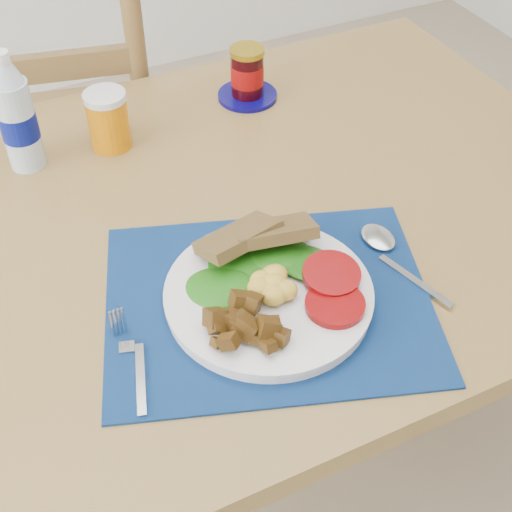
{
  "coord_description": "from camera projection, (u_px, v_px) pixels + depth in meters",
  "views": [
    {
      "loc": [
        -0.27,
        -0.6,
        1.48
      ],
      "look_at": [
        0.03,
        0.04,
        0.8
      ],
      "focal_mm": 50.0,
      "sensor_mm": 36.0,
      "label": 1
    }
  ],
  "objects": [
    {
      "name": "table",
      "position": [
        197.0,
        260.0,
        1.17
      ],
      "size": [
        1.4,
        0.9,
        0.75
      ],
      "color": "brown",
      "rests_on": "ground"
    },
    {
      "name": "spoon",
      "position": [
        388.0,
        250.0,
        1.05
      ],
      "size": [
        0.05,
        0.19,
        0.01
      ],
      "rotation": [
        0.0,
        0.0,
        0.27
      ],
      "color": "#B2B5BA",
      "rests_on": "placemat"
    },
    {
      "name": "water_bottle",
      "position": [
        17.0,
        118.0,
        1.15
      ],
      "size": [
        0.06,
        0.06,
        0.21
      ],
      "color": "#ADBFCC",
      "rests_on": "table"
    },
    {
      "name": "placemat",
      "position": [
        268.0,
        301.0,
        0.99
      ],
      "size": [
        0.53,
        0.47,
        0.0
      ],
      "primitive_type": "cube",
      "rotation": [
        0.0,
        0.0,
        -0.32
      ],
      "color": "black",
      "rests_on": "table"
    },
    {
      "name": "chair_far",
      "position": [
        51.0,
        107.0,
        1.6
      ],
      "size": [
        0.54,
        0.52,
        1.23
      ],
      "rotation": [
        0.0,
        0.0,
        2.93
      ],
      "color": "brown",
      "rests_on": "ground"
    },
    {
      "name": "breakfast_plate",
      "position": [
        266.0,
        294.0,
        0.97
      ],
      "size": [
        0.28,
        0.28,
        0.07
      ],
      "rotation": [
        0.0,
        0.0,
        0.06
      ],
      "color": "silver",
      "rests_on": "placemat"
    },
    {
      "name": "jam_on_saucer",
      "position": [
        247.0,
        76.0,
        1.34
      ],
      "size": [
        0.11,
        0.11,
        0.1
      ],
      "color": "#070554",
      "rests_on": "table"
    },
    {
      "name": "juice_glass",
      "position": [
        108.0,
        121.0,
        1.22
      ],
      "size": [
        0.07,
        0.07,
        0.1
      ],
      "primitive_type": "cylinder",
      "color": "#CA7005",
      "rests_on": "table"
    },
    {
      "name": "fork",
      "position": [
        132.0,
        358.0,
        0.91
      ],
      "size": [
        0.04,
        0.16,
        0.0
      ],
      "rotation": [
        0.0,
        0.0,
        -0.29
      ],
      "color": "#B2B5BA",
      "rests_on": "placemat"
    }
  ]
}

